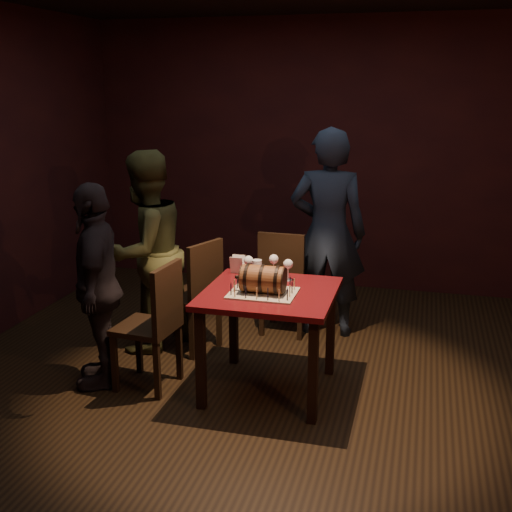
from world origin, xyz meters
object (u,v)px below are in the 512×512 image
at_px(wine_glass_left, 249,262).
at_px(pint_of_ale, 257,270).
at_px(chair_back, 284,277).
at_px(chair_left_rear, 197,290).
at_px(wine_glass_right, 288,265).
at_px(pub_table, 270,306).
at_px(chair_left_front, 156,319).
at_px(person_left_rear, 145,252).
at_px(person_left_front, 97,286).
at_px(barrel_cake, 263,279).
at_px(wine_glass_mid, 274,260).
at_px(person_back, 328,233).

height_order(wine_glass_left, pint_of_ale, wine_glass_left).
xyz_separation_m(chair_back, chair_left_rear, (-0.61, -0.53, 0.00)).
bearing_deg(wine_glass_right, pub_table, -105.08).
height_order(chair_left_front, person_left_rear, person_left_rear).
distance_m(chair_back, chair_left_rear, 0.80).
xyz_separation_m(chair_left_rear, person_left_front, (-0.48, -0.72, 0.22)).
xyz_separation_m(barrel_cake, person_left_front, (-1.19, -0.11, -0.11)).
bearing_deg(wine_glass_mid, chair_left_front, -144.00).
bearing_deg(wine_glass_left, pint_of_ale, -36.35).
distance_m(chair_left_rear, person_left_front, 0.90).
bearing_deg(wine_glass_right, chair_back, 104.37).
bearing_deg(pub_table, person_left_rear, 156.36).
relative_size(barrel_cake, person_back, 0.19).
distance_m(chair_back, chair_left_front, 1.39).
bearing_deg(pint_of_ale, wine_glass_right, 11.15).
bearing_deg(pint_of_ale, person_back, 69.75).
height_order(barrel_cake, chair_left_front, barrel_cake).
bearing_deg(wine_glass_left, chair_left_front, -141.43).
distance_m(pub_table, chair_left_front, 0.82).
bearing_deg(person_left_front, barrel_cake, 74.49).
xyz_separation_m(barrel_cake, person_back, (0.24, 1.29, 0.04)).
distance_m(wine_glass_left, wine_glass_right, 0.30).
distance_m(wine_glass_right, pint_of_ale, 0.23).
distance_m(barrel_cake, person_left_rear, 1.28).
bearing_deg(barrel_cake, wine_glass_left, 119.28).
xyz_separation_m(wine_glass_right, chair_back, (-0.20, 0.80, -0.35)).
height_order(chair_left_front, person_back, person_back).
height_order(chair_left_front, person_left_front, person_left_front).
distance_m(barrel_cake, chair_left_front, 0.84).
relative_size(chair_left_front, person_left_rear, 0.57).
relative_size(wine_glass_right, person_back, 0.09).
bearing_deg(wine_glass_left, pub_table, -50.59).
bearing_deg(person_left_rear, person_back, 140.60).
height_order(wine_glass_right, person_left_rear, person_left_rear).
distance_m(wine_glass_left, wine_glass_mid, 0.19).
bearing_deg(chair_left_front, chair_left_rear, 85.85).
bearing_deg(pint_of_ale, chair_left_rear, 151.86).
distance_m(barrel_cake, person_left_front, 1.20).
xyz_separation_m(pub_table, pint_of_ale, (-0.15, 0.22, 0.18)).
relative_size(pub_table, person_left_rear, 0.55).
xyz_separation_m(chair_back, person_left_rear, (-1.03, -0.56, 0.30)).
bearing_deg(pint_of_ale, chair_back, 88.78).
relative_size(pub_table, person_left_front, 0.60).
xyz_separation_m(barrel_cake, wine_glass_mid, (-0.03, 0.45, 0.01)).
xyz_separation_m(pub_table, person_back, (0.21, 1.21, 0.26)).
distance_m(pint_of_ale, chair_left_rear, 0.73).
bearing_deg(pub_table, wine_glass_left, 129.41).
bearing_deg(person_left_rear, barrel_cake, 86.02).
bearing_deg(wine_glass_left, barrel_cake, -60.72).
bearing_deg(pub_table, pint_of_ale, 124.21).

